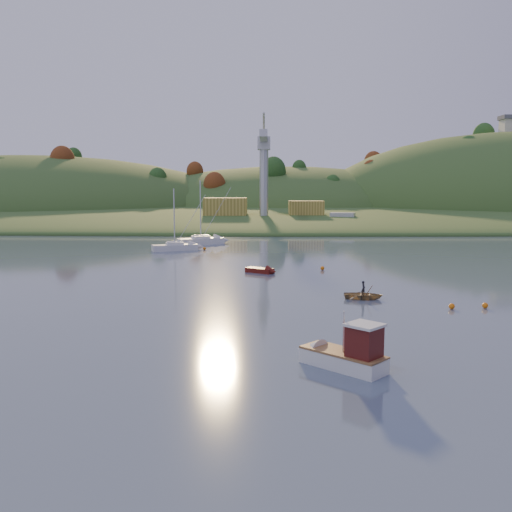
{
  "coord_description": "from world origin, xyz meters",
  "views": [
    {
      "loc": [
        2.96,
        -25.41,
        10.41
      ],
      "look_at": [
        1.66,
        38.32,
        2.49
      ],
      "focal_mm": 40.0,
      "sensor_mm": 36.0,
      "label": 1
    }
  ],
  "objects_px": {
    "sailboat_near": "(201,240)",
    "canoe": "(363,295)",
    "red_tender": "(265,271)",
    "sailboat_far": "(175,246)",
    "fishing_boat": "(338,352)"
  },
  "relations": [
    {
      "from": "sailboat_near",
      "to": "sailboat_far",
      "type": "bearing_deg",
      "value": -134.22
    },
    {
      "from": "fishing_boat",
      "to": "red_tender",
      "type": "xyz_separation_m",
      "value": [
        -4.34,
        35.2,
        -0.55
      ]
    },
    {
      "from": "fishing_boat",
      "to": "canoe",
      "type": "bearing_deg",
      "value": -60.22
    },
    {
      "from": "canoe",
      "to": "red_tender",
      "type": "height_order",
      "value": "red_tender"
    },
    {
      "from": "sailboat_near",
      "to": "sailboat_far",
      "type": "xyz_separation_m",
      "value": [
        -3.07,
        -9.71,
        -0.07
      ]
    },
    {
      "from": "sailboat_far",
      "to": "canoe",
      "type": "bearing_deg",
      "value": -80.13
    },
    {
      "from": "canoe",
      "to": "fishing_boat",
      "type": "bearing_deg",
      "value": 176.12
    },
    {
      "from": "sailboat_near",
      "to": "canoe",
      "type": "relative_size",
      "value": 3.19
    },
    {
      "from": "sailboat_near",
      "to": "red_tender",
      "type": "xyz_separation_m",
      "value": [
        11.54,
        -33.12,
        -0.45
      ]
    },
    {
      "from": "fishing_boat",
      "to": "sailboat_far",
      "type": "relative_size",
      "value": 0.56
    },
    {
      "from": "sailboat_near",
      "to": "red_tender",
      "type": "height_order",
      "value": "sailboat_near"
    },
    {
      "from": "sailboat_far",
      "to": "canoe",
      "type": "relative_size",
      "value": 2.8
    },
    {
      "from": "sailboat_far",
      "to": "red_tender",
      "type": "relative_size",
      "value": 2.42
    },
    {
      "from": "sailboat_far",
      "to": "sailboat_near",
      "type": "bearing_deg",
      "value": 50.88
    },
    {
      "from": "sailboat_far",
      "to": "red_tender",
      "type": "height_order",
      "value": "sailboat_far"
    }
  ]
}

